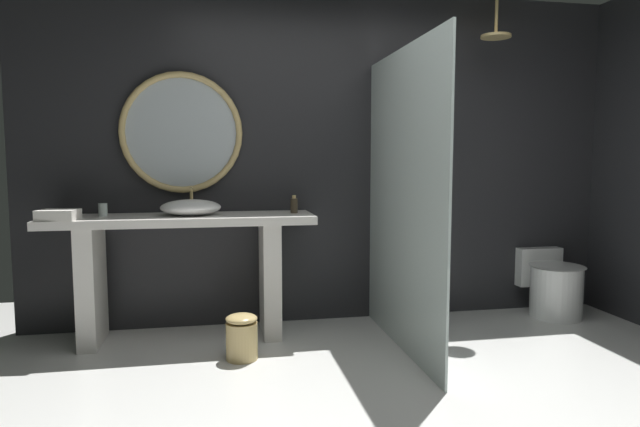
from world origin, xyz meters
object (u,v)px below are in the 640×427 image
vessel_sink (191,207)px  toilet (551,285)px  soap_dispenser (294,205)px  folded_hand_towel (58,215)px  waste_bin (242,336)px  rain_shower_head (496,34)px  round_wall_mirror (182,133)px  tumbler_cup (103,210)px

vessel_sink → toilet: vessel_sink is taller
soap_dispenser → folded_hand_towel: size_ratio=0.55×
waste_bin → rain_shower_head: bearing=13.8°
soap_dispenser → waste_bin: bearing=-128.3°
rain_shower_head → toilet: bearing=5.8°
round_wall_mirror → rain_shower_head: 2.50m
rain_shower_head → folded_hand_towel: rain_shower_head is taller
rain_shower_head → toilet: (0.60, 0.06, -1.99)m
soap_dispenser → round_wall_mirror: 1.00m
vessel_sink → toilet: size_ratio=0.69×
vessel_sink → folded_hand_towel: vessel_sink is taller
folded_hand_towel → tumbler_cup: bearing=41.6°
tumbler_cup → round_wall_mirror: 0.79m
tumbler_cup → soap_dispenser: size_ratio=0.69×
tumbler_cup → rain_shower_head: bearing=-1.4°
soap_dispenser → waste_bin: (-0.42, -0.53, -0.80)m
vessel_sink → tumbler_cup: bearing=175.3°
waste_bin → toilet: bearing=11.9°
tumbler_cup → round_wall_mirror: round_wall_mirror is taller
soap_dispenser → toilet: (2.16, 0.01, -0.70)m
toilet → round_wall_mirror: bearing=176.0°
tumbler_cup → soap_dispenser: bearing=-0.9°
round_wall_mirror → tumbler_cup: bearing=-159.9°
folded_hand_towel → round_wall_mirror: bearing=27.7°
soap_dispenser → folded_hand_towel: soap_dispenser is taller
toilet → waste_bin: size_ratio=2.05×
round_wall_mirror → waste_bin: 1.58m
soap_dispenser → tumbler_cup: bearing=179.1°
toilet → waste_bin: 2.64m
vessel_sink → tumbler_cup: 0.60m
rain_shower_head → waste_bin: bearing=-166.2°
rain_shower_head → vessel_sink: bearing=179.5°
vessel_sink → soap_dispenser: vessel_sink is taller
vessel_sink → soap_dispenser: 0.75m
vessel_sink → round_wall_mirror: (-0.06, 0.25, 0.54)m
rain_shower_head → folded_hand_towel: (-3.14, -0.14, -1.31)m
tumbler_cup → soap_dispenser: 1.35m
vessel_sink → waste_bin: (0.33, -0.50, -0.80)m
vessel_sink → tumbler_cup: vessel_sink is taller
soap_dispenser → waste_bin: size_ratio=0.44×
soap_dispenser → folded_hand_towel: (-1.59, -0.19, -0.02)m
round_wall_mirror → toilet: (2.97, -0.21, -1.23)m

